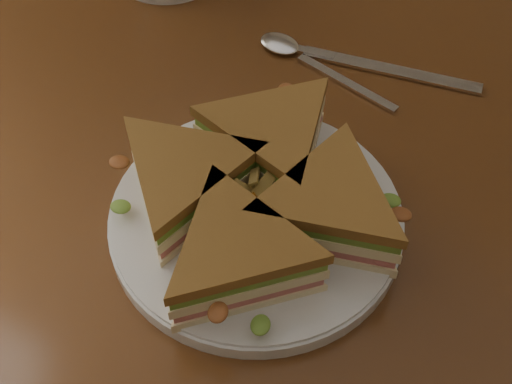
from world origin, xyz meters
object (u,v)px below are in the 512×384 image
sandwich_wedges (256,196)px  plate (256,220)px  table (305,204)px  knife (378,68)px  spoon (295,53)px

sandwich_wedges → plate: bearing=-122.0°
plate → sandwich_wedges: 0.04m
table → knife: bearing=89.3°
plate → table: bearing=95.5°
knife → sandwich_wedges: bearing=-104.0°
spoon → plate: bearing=-59.9°
plate → spoon: plate is taller
table → knife: size_ratio=5.71×
table → sandwich_wedges: size_ratio=3.74×
plate → knife: bearing=92.1°
spoon → table: bearing=-44.6°
knife → spoon: bearing=-175.1°
sandwich_wedges → spoon: (-0.10, 0.22, -0.04)m
plate → knife: (-0.01, 0.25, -0.01)m
plate → knife: plate is taller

